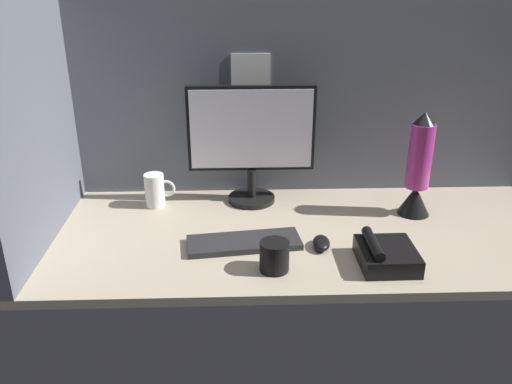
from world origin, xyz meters
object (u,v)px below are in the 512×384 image
object	(u,v)px
mug_ceramic_white	(155,190)
lava_lamp	(418,173)
mouse	(321,243)
keyboard	(244,243)
monitor	(251,138)
mug_black_travel	(274,256)
desk_phone	(386,255)

from	to	relation	value
mug_ceramic_white	lava_lamp	bearing A→B (deg)	-6.02
mouse	mug_ceramic_white	distance (cm)	67.62
keyboard	mouse	world-z (taller)	mouse
monitor	mug_black_travel	xyz separation A→B (cm)	(5.49, -51.37, -20.44)
mouse	keyboard	bearing A→B (deg)	179.60
desk_phone	mouse	bearing A→B (deg)	149.25
monitor	keyboard	bearing A→B (deg)	-95.41
monitor	mug_ceramic_white	bearing A→B (deg)	-173.77
mouse	lava_lamp	bearing A→B (deg)	38.15
keyboard	mug_ceramic_white	bearing A→B (deg)	128.59
mug_black_travel	lava_lamp	xyz separation A→B (cm)	(53.77, 37.31, 11.40)
keyboard	mouse	size ratio (longest dim) A/B	3.85
desk_phone	lava_lamp	bearing A→B (deg)	61.00
monitor	mouse	distance (cm)	49.96
lava_lamp	desk_phone	xyz separation A→B (cm)	(-19.50, -35.17, -12.91)
mug_black_travel	lava_lamp	bearing A→B (deg)	34.76
mug_ceramic_white	desk_phone	distance (cm)	88.60
mouse	lava_lamp	distance (cm)	47.09
mug_ceramic_white	desk_phone	bearing A→B (deg)	-30.74
keyboard	mug_black_travel	world-z (taller)	mug_black_travel
monitor	mouse	bearing A→B (deg)	-60.63
desk_phone	mug_ceramic_white	bearing A→B (deg)	149.26
lava_lamp	monitor	bearing A→B (deg)	166.66
keyboard	lava_lamp	xyz separation A→B (cm)	(62.67, 21.94, 15.09)
monitor	lava_lamp	size ratio (longest dim) A/B	1.23
keyboard	lava_lamp	size ratio (longest dim) A/B	0.96
mug_black_travel	mug_ceramic_white	bearing A→B (deg)	131.43
mouse	mug_ceramic_white	size ratio (longest dim) A/B	0.75
mug_ceramic_white	desk_phone	world-z (taller)	mug_ceramic_white
mug_black_travel	desk_phone	world-z (taller)	mug_black_travel
lava_lamp	mug_black_travel	bearing A→B (deg)	-145.24
monitor	desk_phone	xyz separation A→B (cm)	(39.76, -49.23, -21.96)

